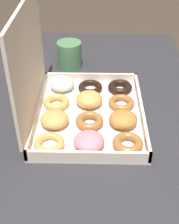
{
  "coord_description": "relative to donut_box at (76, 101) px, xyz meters",
  "views": [
    {
      "loc": [
        -0.76,
        -0.05,
        1.29
      ],
      "look_at": [
        -0.04,
        -0.03,
        0.76
      ],
      "focal_mm": 50.0,
      "sensor_mm": 36.0,
      "label": 1
    }
  ],
  "objects": [
    {
      "name": "coffee_mug",
      "position": [
        0.3,
        0.04,
        -0.0
      ],
      "size": [
        0.09,
        0.09,
        0.09
      ],
      "color": "#4C8456",
      "rests_on": "dining_table"
    },
    {
      "name": "dining_table",
      "position": [
        0.04,
        -0.0,
        -0.16
      ],
      "size": [
        1.14,
        0.77,
        0.74
      ],
      "color": "#2D2D33",
      "rests_on": "ground_plane"
    },
    {
      "name": "donut_box",
      "position": [
        0.0,
        0.0,
        0.0
      ],
      "size": [
        0.38,
        0.31,
        0.32
      ],
      "color": "white",
      "rests_on": "dining_table"
    }
  ]
}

